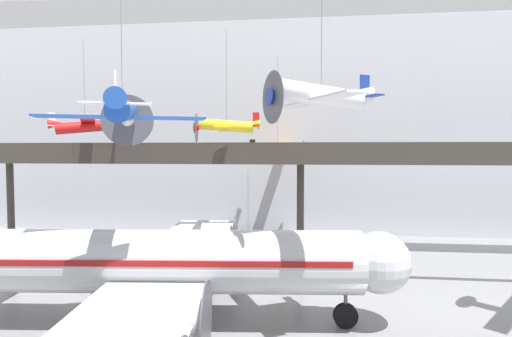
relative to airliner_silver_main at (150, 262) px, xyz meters
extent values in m
cube|color=silver|center=(7.94, 25.99, 8.50)|extent=(140.00, 3.00, 23.93)
cube|color=#38332D|center=(7.94, 17.27, 5.10)|extent=(110.00, 3.20, 0.90)
cube|color=#38332D|center=(7.94, 15.73, 6.10)|extent=(110.00, 0.12, 1.10)
cylinder|color=#38332D|center=(-22.31, 18.23, 0.59)|extent=(0.70, 0.70, 8.12)
cylinder|color=#38332D|center=(7.94, 18.23, 0.59)|extent=(0.70, 0.70, 8.12)
cylinder|color=#B7BABF|center=(0.12, 0.01, 0.06)|extent=(22.37, 5.33, 3.33)
sphere|color=#B7BABF|center=(12.12, 1.11, 0.06)|extent=(3.27, 3.27, 3.27)
cube|color=maroon|center=(0.12, 0.01, 0.39)|extent=(20.84, 5.26, 0.30)
cube|color=#B7BABF|center=(0.09, 8.80, -0.69)|extent=(6.42, 14.58, 0.28)
cylinder|color=#B7BABF|center=(1.92, 5.83, -0.64)|extent=(2.71, 1.83, 1.60)
cylinder|color=#4C4C51|center=(3.33, 5.96, -0.64)|extent=(0.34, 3.03, 3.04)
cylinder|color=#B7BABF|center=(1.48, 10.63, -0.64)|extent=(2.71, 1.83, 1.60)
cylinder|color=#4C4C51|center=(2.89, 10.76, -0.64)|extent=(0.34, 3.03, 3.04)
cylinder|color=#B7BABF|center=(2.94, -5.39, -0.64)|extent=(2.71, 1.83, 1.60)
cylinder|color=#4C4C51|center=(4.35, -5.26, -0.64)|extent=(0.34, 3.03, 3.04)
cylinder|color=#4C4C51|center=(10.38, 0.95, -2.21)|extent=(0.20, 0.20, 1.21)
cylinder|color=black|center=(10.38, 0.95, -2.82)|extent=(1.33, 0.50, 1.30)
cylinder|color=#4C4C51|center=(0.13, 2.69, -2.21)|extent=(0.20, 0.20, 1.21)
cylinder|color=black|center=(0.13, 2.69, -2.82)|extent=(1.33, 0.50, 1.30)
cylinder|color=#4C4C51|center=(0.62, -2.62, -2.21)|extent=(0.20, 0.20, 1.21)
cylinder|color=black|center=(0.62, -2.62, -2.82)|extent=(1.33, 0.50, 1.30)
cylinder|color=yellow|center=(1.93, 11.99, 7.94)|extent=(4.52, 1.52, 1.22)
cone|color=red|center=(-0.35, 11.67, 7.78)|extent=(0.83, 0.91, 0.82)
cylinder|color=#4C4C51|center=(-0.51, 11.65, 7.77)|extent=(0.37, 2.35, 2.36)
cone|color=yellow|center=(4.04, 12.29, 8.09)|extent=(1.32, 0.94, 0.85)
cube|color=yellow|center=(1.66, 11.95, 7.67)|extent=(1.98, 6.71, 0.10)
cube|color=red|center=(4.31, 12.32, 8.49)|extent=(0.54, 0.13, 1.09)
cube|color=red|center=(4.31, 12.32, 7.94)|extent=(0.86, 2.41, 0.06)
cylinder|color=slate|center=(1.93, 11.99, 12.04)|extent=(0.04, 0.04, 7.28)
cylinder|color=red|center=(-11.00, 13.17, 8.01)|extent=(4.70, 3.12, 1.46)
cone|color=silver|center=(-8.81, 14.34, 7.75)|extent=(1.11, 1.15, 0.88)
cylinder|color=#4C4C51|center=(-8.66, 14.42, 7.73)|extent=(1.23, 2.27, 2.55)
cone|color=red|center=(-13.04, 12.09, 8.25)|extent=(1.58, 1.37, 0.96)
cube|color=red|center=(-10.74, 13.31, 8.47)|extent=(4.37, 6.85, 0.10)
cube|color=silver|center=(-13.29, 11.96, 8.60)|extent=(0.54, 0.32, 1.18)
cube|color=silver|center=(-13.29, 11.96, 8.01)|extent=(1.70, 2.52, 0.06)
cylinder|color=slate|center=(-11.00, 13.17, 12.09)|extent=(0.04, 0.04, 7.18)
cylinder|color=#1E4CAD|center=(-0.92, -1.01, 7.98)|extent=(2.99, 5.64, 1.66)
cone|color=white|center=(-1.92, 1.71, 7.70)|extent=(1.28, 1.21, 1.03)
cylinder|color=#4C4C51|center=(-1.99, 1.89, 7.69)|extent=(2.80, 1.06, 2.97)
cone|color=#1E4CAD|center=(0.00, -3.53, 8.23)|extent=(1.45, 1.80, 1.11)
cube|color=#1E4CAD|center=(-1.04, -0.69, 7.63)|extent=(8.28, 4.13, 0.10)
cube|color=white|center=(0.12, -3.84, 8.66)|extent=(0.29, 0.65, 1.37)
cube|color=white|center=(0.12, -3.84, 7.98)|extent=(3.02, 1.65, 0.06)
cylinder|color=slate|center=(-0.92, -1.01, 12.11)|extent=(0.04, 0.04, 7.13)
cylinder|color=silver|center=(8.95, -0.56, 8.63)|extent=(4.54, 2.93, 1.34)
cone|color=navy|center=(6.82, -1.64, 8.42)|extent=(1.06, 1.10, 0.85)
cylinder|color=#4C4C51|center=(6.67, -1.72, 8.41)|extent=(1.15, 2.20, 2.45)
cone|color=silver|center=(10.92, 0.44, 8.83)|extent=(1.51, 1.30, 0.90)
cube|color=silver|center=(8.70, -0.69, 8.35)|extent=(4.11, 6.63, 0.10)
cube|color=navy|center=(11.17, 0.57, 9.20)|extent=(0.52, 0.30, 1.13)
cube|color=navy|center=(11.17, 0.57, 8.63)|extent=(1.61, 2.44, 0.06)
cylinder|color=slate|center=(8.95, -0.56, 12.41)|extent=(0.04, 0.04, 6.61)
cylinder|color=orange|center=(5.56, 21.15, 5.86)|extent=(4.94, 1.37, 1.26)
cone|color=black|center=(8.09, 20.96, 5.72)|extent=(0.87, 0.96, 0.90)
cylinder|color=#4C4C51|center=(8.26, 20.94, 5.72)|extent=(0.24, 2.60, 2.61)
cone|color=orange|center=(3.21, 21.33, 5.99)|extent=(1.40, 0.95, 0.92)
cube|color=orange|center=(5.85, 21.13, 6.34)|extent=(1.73, 7.38, 0.10)
cube|color=black|center=(2.91, 21.35, 6.46)|extent=(0.59, 0.10, 1.20)
cube|color=black|center=(2.91, 21.35, 5.86)|extent=(0.79, 2.64, 0.06)
cylinder|color=slate|center=(5.56, 21.15, 10.97)|extent=(0.04, 0.04, 9.21)
camera|label=1|loc=(8.00, -20.23, 5.99)|focal=28.00mm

